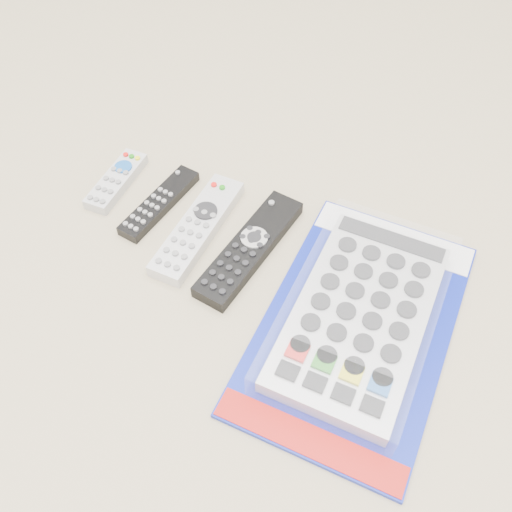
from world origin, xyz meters
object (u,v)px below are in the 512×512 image
at_px(remote_small_grey, 116,181).
at_px(remote_large_black, 249,248).
at_px(remote_slim_black, 159,203).
at_px(jumbo_remote_packaged, 360,314).
at_px(remote_silver_dvd, 198,227).

height_order(remote_small_grey, remote_large_black, remote_large_black).
xyz_separation_m(remote_small_grey, remote_slim_black, (0.08, -0.01, -0.00)).
relative_size(remote_large_black, jumbo_remote_packaged, 0.57).
bearing_deg(remote_silver_dvd, jumbo_remote_packaged, -10.47).
bearing_deg(remote_slim_black, remote_silver_dvd, -7.44).
relative_size(remote_small_grey, remote_large_black, 0.59).
bearing_deg(jumbo_remote_packaged, remote_slim_black, 168.51).
height_order(remote_large_black, jumbo_remote_packaged, jumbo_remote_packaged).
height_order(remote_slim_black, remote_silver_dvd, remote_silver_dvd).
height_order(remote_slim_black, remote_large_black, remote_large_black).
bearing_deg(remote_small_grey, jumbo_remote_packaged, -13.15).
distance_m(remote_small_grey, remote_slim_black, 0.09).
relative_size(remote_small_grey, jumbo_remote_packaged, 0.34).
bearing_deg(remote_silver_dvd, remote_slim_black, 165.71).
distance_m(remote_slim_black, jumbo_remote_packaged, 0.35).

